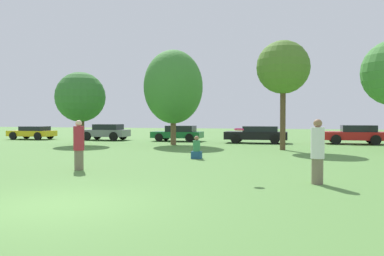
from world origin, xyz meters
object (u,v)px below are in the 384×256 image
at_px(parked_car_green, 178,133).
at_px(tree_2, 283,68).
at_px(bystander_sitting, 197,149).
at_px(parked_car_grey, 106,132).
at_px(parked_car_black, 257,134).
at_px(person_catcher, 318,151).
at_px(frisbee, 239,129).
at_px(parked_car_yellow, 33,132).
at_px(parked_car_red, 355,134).
at_px(tree_1, 173,87).
at_px(tree_0, 80,97).
at_px(person_thrower, 79,145).

bearing_deg(parked_car_green, tree_2, 140.65).
relative_size(bystander_sitting, parked_car_grey, 0.27).
distance_m(bystander_sitting, tree_2, 8.25).
relative_size(parked_car_green, parked_car_black, 0.88).
xyz_separation_m(person_catcher, frisbee, (-2.23, 0.08, 0.60)).
bearing_deg(tree_2, parked_car_yellow, 164.82).
bearing_deg(bystander_sitting, parked_car_black, 83.07).
distance_m(parked_car_yellow, parked_car_green, 12.84).
height_order(tree_2, parked_car_red, tree_2).
xyz_separation_m(bystander_sitting, tree_2, (3.54, 6.07, 4.31)).
bearing_deg(parked_car_grey, tree_1, 150.18).
xyz_separation_m(bystander_sitting, parked_car_grey, (-11.04, 12.44, 0.29)).
bearing_deg(parked_car_green, tree_0, 46.41).
height_order(bystander_sitting, tree_0, tree_0).
relative_size(person_catcher, parked_car_green, 0.46).
relative_size(person_catcher, tree_1, 0.28).
xyz_separation_m(person_thrower, parked_car_yellow, (-14.61, 16.75, -0.28)).
height_order(parked_car_green, parked_car_black, parked_car_black).
xyz_separation_m(person_catcher, parked_car_grey, (-16.07, 18.24, -0.21)).
bearing_deg(frisbee, tree_2, 86.45).
bearing_deg(parked_car_yellow, person_catcher, 141.05).
bearing_deg(tree_2, tree_0, 176.40).
height_order(person_thrower, person_catcher, person_catcher).
distance_m(person_thrower, parked_car_green, 17.69).
xyz_separation_m(tree_2, parked_car_green, (-8.37, 6.60, -4.08)).
xyz_separation_m(bystander_sitting, parked_car_red, (8.22, 12.72, 0.28)).
bearing_deg(person_thrower, frisbee, -1.61).
xyz_separation_m(parked_car_yellow, parked_car_red, (25.87, 0.90, 0.10)).
distance_m(person_catcher, parked_car_black, 18.05).
distance_m(frisbee, parked_car_grey, 22.86).
xyz_separation_m(parked_car_grey, parked_car_black, (12.48, -0.55, -0.05)).
bearing_deg(tree_1, tree_0, -165.56).
bearing_deg(tree_0, bystander_sitting, -34.51).
distance_m(tree_2, parked_car_grey, 16.41).
xyz_separation_m(parked_car_yellow, parked_car_green, (12.82, 0.85, 0.04)).
relative_size(person_catcher, parked_car_yellow, 0.47).
relative_size(frisbee, tree_0, 0.06).
bearing_deg(parked_car_black, tree_2, 108.72).
relative_size(person_thrower, parked_car_green, 0.45).
bearing_deg(bystander_sitting, tree_0, 145.49).
distance_m(tree_1, parked_car_grey, 8.77).
height_order(bystander_sitting, parked_car_yellow, parked_car_yellow).
xyz_separation_m(frisbee, parked_car_black, (-1.36, 17.62, -0.86)).
bearing_deg(parked_car_grey, bystander_sitting, 130.48).
relative_size(person_thrower, parked_car_red, 0.43).
distance_m(frisbee, tree_2, 12.25).
xyz_separation_m(tree_0, parked_car_red, (18.31, 5.79, -2.55)).
xyz_separation_m(person_thrower, person_catcher, (8.07, -0.88, 0.02)).
height_order(parked_car_grey, parked_car_red, parked_car_red).
distance_m(person_catcher, tree_1, 17.16).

